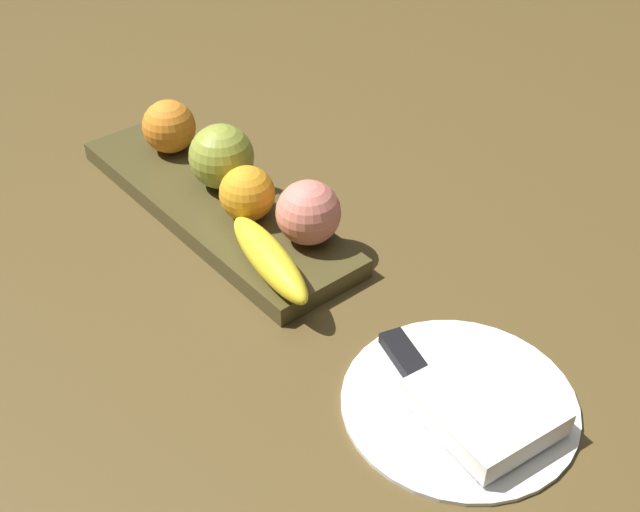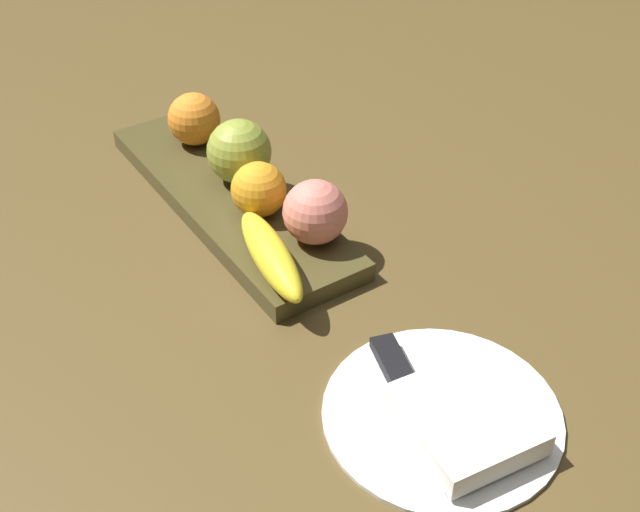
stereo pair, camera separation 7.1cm
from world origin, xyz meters
name	(u,v)px [view 2 (the right image)]	position (x,y,z in m)	size (l,w,h in m)	color
ground_plane	(230,220)	(0.00, 0.00, 0.00)	(2.40, 2.40, 0.00)	#52401F
fruit_tray	(230,198)	(-0.03, 0.02, 0.01)	(0.43, 0.13, 0.02)	#463F20
apple	(239,152)	(-0.04, 0.04, 0.06)	(0.08, 0.08, 0.08)	#91A038
banana	(271,255)	(0.13, -0.02, 0.04)	(0.16, 0.04, 0.04)	yellow
orange_near_apple	(194,119)	(-0.15, 0.03, 0.06)	(0.07, 0.07, 0.07)	orange
orange_near_banana	(259,190)	(0.04, 0.02, 0.06)	(0.07, 0.07, 0.07)	orange
peach	(315,212)	(0.11, 0.05, 0.06)	(0.07, 0.07, 0.07)	#E17D6D
dinner_plate	(442,412)	(0.38, 0.02, 0.00)	(0.22, 0.22, 0.01)	white
folded_napkin	(464,419)	(0.40, 0.02, 0.02)	(0.12, 0.10, 0.02)	white
knife	(403,384)	(0.34, 0.00, 0.01)	(0.18, 0.07, 0.01)	silver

